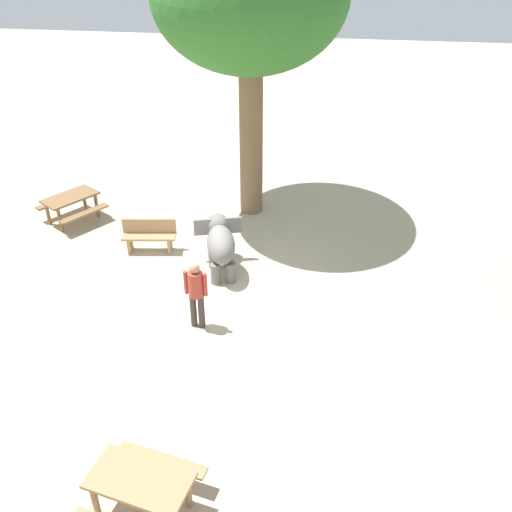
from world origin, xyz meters
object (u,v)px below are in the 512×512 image
(person_handler, at_px, (196,290))
(picnic_table_near, at_px, (71,202))
(wooden_bench, at_px, (149,235))
(picnic_table_far, at_px, (141,487))
(elephant, at_px, (220,242))

(person_handler, height_order, picnic_table_near, person_handler)
(wooden_bench, bearing_deg, picnic_table_near, -33.38)
(wooden_bench, xyz_separation_m, picnic_table_far, (7.35, 2.19, 0.12))
(person_handler, height_order, picnic_table_far, person_handler)
(wooden_bench, bearing_deg, person_handler, 116.11)
(person_handler, xyz_separation_m, picnic_table_near, (-4.18, -4.68, -0.36))
(picnic_table_far, bearing_deg, wooden_bench, -61.81)
(wooden_bench, relative_size, picnic_table_far, 0.82)
(elephant, xyz_separation_m, picnic_table_far, (6.68, 0.15, -0.22))
(elephant, xyz_separation_m, picnic_table_near, (-1.94, -4.74, -0.22))
(elephant, relative_size, picnic_table_far, 1.03)
(wooden_bench, height_order, picnic_table_far, wooden_bench)
(picnic_table_near, bearing_deg, wooden_bench, 98.51)
(elephant, bearing_deg, picnic_table_near, 51.16)
(picnic_table_near, bearing_deg, person_handler, 82.00)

